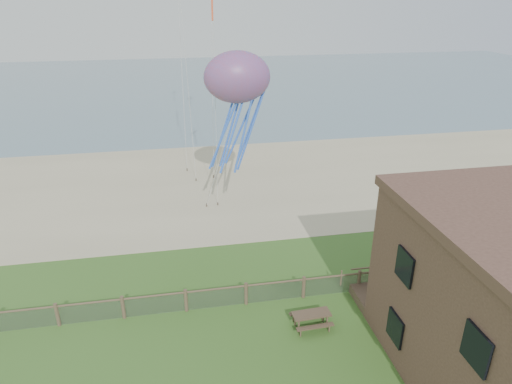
% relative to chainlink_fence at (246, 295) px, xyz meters
% --- Properties ---
extents(sand_beach, '(72.00, 20.00, 0.02)m').
position_rel_chainlink_fence_xyz_m(sand_beach, '(0.00, 16.00, -0.55)').
color(sand_beach, tan).
rests_on(sand_beach, ground).
extents(ocean, '(160.00, 68.00, 0.02)m').
position_rel_chainlink_fence_xyz_m(ocean, '(0.00, 60.00, -0.55)').
color(ocean, slate).
rests_on(ocean, ground).
extents(chainlink_fence, '(36.20, 0.20, 1.25)m').
position_rel_chainlink_fence_xyz_m(chainlink_fence, '(0.00, 0.00, 0.00)').
color(chainlink_fence, '#4A3D29').
rests_on(chainlink_fence, ground).
extents(motel_deck, '(15.00, 2.00, 0.50)m').
position_rel_chainlink_fence_xyz_m(motel_deck, '(13.00, -1.00, -0.30)').
color(motel_deck, brown).
rests_on(motel_deck, ground).
extents(picnic_table, '(1.86, 1.45, 0.76)m').
position_rel_chainlink_fence_xyz_m(picnic_table, '(2.74, -2.23, -0.17)').
color(picnic_table, brown).
rests_on(picnic_table, ground).
extents(octopus_kite, '(4.54, 3.97, 7.80)m').
position_rel_chainlink_fence_xyz_m(octopus_kite, '(0.98, 8.78, 7.29)').
color(octopus_kite, red).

